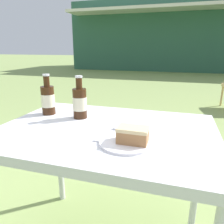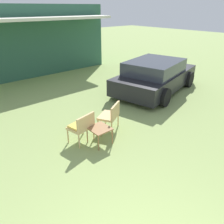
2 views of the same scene
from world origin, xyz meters
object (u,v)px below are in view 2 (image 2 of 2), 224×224
wicker_chair_cushioned (82,125)px  wicker_chair_plain (111,115)px  parked_car (155,76)px  garden_side_table (100,130)px

wicker_chair_cushioned → wicker_chair_plain: size_ratio=1.00×
wicker_chair_cushioned → wicker_chair_plain: 0.93m
parked_car → garden_side_table: size_ratio=8.53×
wicker_chair_plain → garden_side_table: (-0.65, -0.34, -0.08)m
parked_car → wicker_chair_cushioned: (-4.33, -1.23, -0.15)m
wicker_chair_cushioned → garden_side_table: wicker_chair_cushioned is taller
parked_car → garden_side_table: (-4.04, -1.57, -0.23)m
parked_car → wicker_chair_cushioned: parked_car is taller
wicker_chair_plain → wicker_chair_cushioned: bearing=-29.5°
wicker_chair_cushioned → parked_car: bearing=-175.9°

